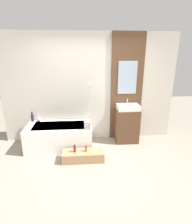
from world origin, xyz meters
TOP-DOWN VIEW (x-y plane):
  - ground_plane at (0.00, 0.00)m, footprint 12.00×12.00m
  - wall_tiled_back at (0.00, 1.58)m, footprint 4.20×0.06m
  - wall_wood_accent at (0.91, 1.53)m, footprint 0.78×0.04m
  - bathtub at (-0.73, 1.15)m, footprint 1.49×0.76m
  - glass_shower_screen at (-0.01, 1.03)m, footprint 0.01×0.49m
  - wooden_step_bench at (-0.19, 0.54)m, footprint 0.85×0.32m
  - vanity_cabinet at (0.91, 1.31)m, footprint 0.55×0.40m
  - sink at (0.91, 1.31)m, footprint 0.52×0.36m
  - vase_tall_dark at (-1.39, 1.45)m, footprint 0.07×0.07m
  - vase_round_light at (-1.24, 1.43)m, footprint 0.09×0.09m
  - bottle_soap_primary at (-0.36, 0.54)m, footprint 0.05×0.05m
  - bottle_soap_secondary at (-0.12, 0.54)m, footprint 0.05×0.05m

SIDE VIEW (x-z plane):
  - ground_plane at x=0.00m, z-range 0.00..0.00m
  - wooden_step_bench at x=-0.19m, z-range 0.00..0.20m
  - bottle_soap_secondary at x=-0.12m, z-range 0.19..0.31m
  - bottle_soap_primary at x=-0.36m, z-range 0.19..0.35m
  - bathtub at x=-0.73m, z-range 0.00..0.55m
  - vanity_cabinet at x=0.91m, z-range 0.00..0.83m
  - vase_round_light at x=-1.24m, z-range 0.55..0.64m
  - vase_tall_dark at x=-1.39m, z-range 0.53..0.77m
  - sink at x=0.91m, z-range 0.77..1.02m
  - glass_shower_screen at x=-0.01m, z-range 0.55..1.53m
  - wall_tiled_back at x=0.00m, z-range 0.00..2.60m
  - wall_wood_accent at x=0.91m, z-range 0.02..2.62m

